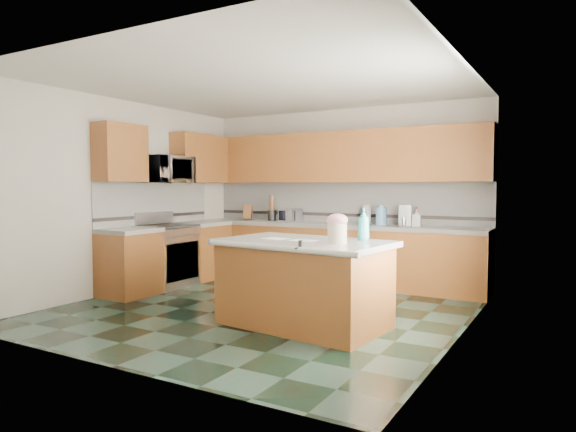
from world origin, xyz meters
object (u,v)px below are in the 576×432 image
Objects in this scene: island_top at (304,243)px; knife_block at (248,212)px; toaster_oven at (290,215)px; soap_bottle_island at (363,224)px; coffee_maker at (405,215)px; treat_jar at (337,233)px; island_base at (303,286)px.

knife_block reaches higher than island_top.
soap_bottle_island is at bearing -27.58° from toaster_oven.
knife_block is 0.84× the size of coffee_maker.
treat_jar is 0.68× the size of coffee_maker.
treat_jar is 2.62m from coffee_maker.
soap_bottle_island reaches higher than knife_block.
soap_bottle_island is at bearing 33.93° from island_top.
knife_block is (-2.95, 2.16, -0.05)m from soap_bottle_island.
island_base is 4.91× the size of toaster_oven.
toaster_oven is at bearing 119.56° from soap_bottle_island.
treat_jar is (0.45, -0.13, 0.59)m from island_base.
coffee_maker is (-0.12, 2.61, 0.05)m from treat_jar.
toaster_oven is 1.15× the size of coffee_maker.
island_top is at bearing -116.82° from coffee_maker.
coffee_maker is at bearing 88.78° from island_top.
toaster_oven is (-1.56, 2.45, 0.59)m from island_base.
island_top is 7.05× the size of knife_block.
soap_bottle_island is at bearing -103.29° from coffee_maker.
soap_bottle_island is 1.36× the size of knife_block.
soap_bottle_island is 3.65m from knife_block.
treat_jar reaches higher than toaster_oven.
knife_block is at bearing 161.28° from coffee_maker.
soap_bottle_island reaches higher than toaster_oven.
toaster_oven is at bearing -18.18° from knife_block.
island_base is 4.91× the size of soap_bottle_island.
island_base is 8.32× the size of treat_jar.
toaster_oven reaches higher than island_top.
island_top is 2.91m from toaster_oven.
coffee_maker is at bearing -17.55° from knife_block.
knife_block is at bearing 140.51° from island_base.
island_top is (0.00, 0.00, 0.46)m from island_base.
coffee_maker is (1.88, 0.03, 0.05)m from toaster_oven.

